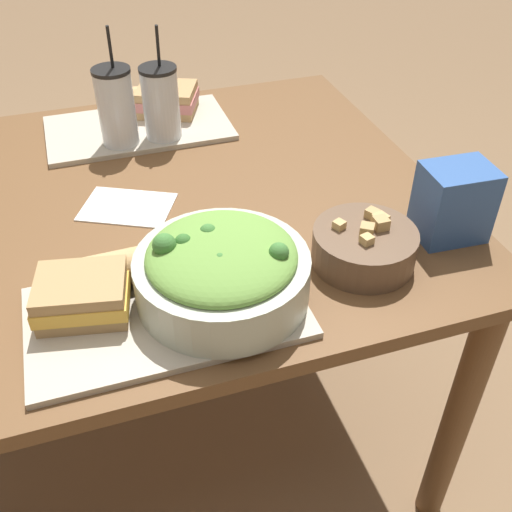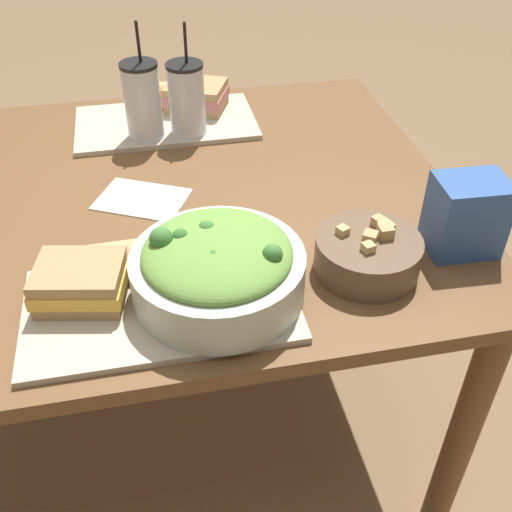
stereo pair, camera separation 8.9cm
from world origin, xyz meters
name	(u,v)px [view 1 (the left image)]	position (x,y,z in m)	size (l,w,h in m)	color
ground_plane	(162,424)	(0.00, 0.00, 0.00)	(12.00, 12.00, 0.00)	#846647
dining_table	(133,241)	(0.00, 0.00, 0.64)	(1.27, 0.99, 0.73)	brown
tray_near	(167,313)	(0.01, -0.34, 0.73)	(0.43, 0.25, 0.01)	#BCB29E
tray_far	(139,128)	(0.08, 0.31, 0.73)	(0.43, 0.25, 0.01)	#BCB29E
salad_bowl	(222,270)	(0.11, -0.33, 0.79)	(0.28, 0.28, 0.12)	beige
soup_bowl	(364,245)	(0.37, -0.31, 0.76)	(0.18, 0.18, 0.08)	brown
sandwich_near	(82,295)	(-0.11, -0.30, 0.77)	(0.16, 0.14, 0.06)	tan
baguette_near	(130,266)	(-0.03, -0.25, 0.77)	(0.17, 0.07, 0.06)	tan
sandwich_far	(167,99)	(0.16, 0.37, 0.77)	(0.18, 0.17, 0.06)	tan
baguette_far	(134,99)	(0.08, 0.40, 0.77)	(0.13, 0.08, 0.06)	tan
drink_cup_dark	(117,109)	(0.03, 0.24, 0.82)	(0.08, 0.08, 0.26)	silver
drink_cup_red	(161,105)	(0.13, 0.24, 0.82)	(0.08, 0.08, 0.26)	silver
chip_bag	(454,202)	(0.55, -0.28, 0.80)	(0.13, 0.10, 0.14)	#335BA3
napkin_folded	(130,207)	(0.00, -0.01, 0.73)	(0.21, 0.19, 0.00)	white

